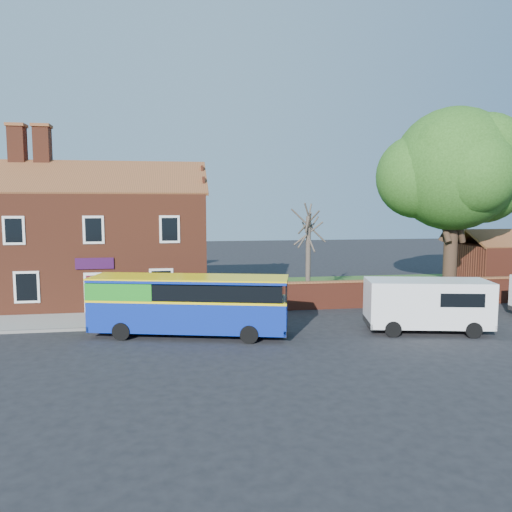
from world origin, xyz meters
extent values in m
plane|color=black|center=(0.00, 0.00, 0.00)|extent=(120.00, 120.00, 0.00)
cube|color=gray|center=(-7.00, 5.75, 0.06)|extent=(18.00, 3.50, 0.12)
cube|color=slate|center=(-7.00, 4.00, 0.07)|extent=(18.00, 0.15, 0.14)
cube|color=#426B28|center=(13.00, 13.00, 0.02)|extent=(26.00, 12.00, 0.04)
cube|color=maroon|center=(-7.00, 11.50, 3.25)|extent=(12.00, 8.00, 6.50)
cube|color=brown|center=(-7.00, 9.50, 7.50)|extent=(12.30, 4.08, 2.16)
cube|color=brown|center=(-7.00, 13.50, 7.50)|extent=(12.30, 4.08, 2.16)
cube|color=maroon|center=(-11.80, 11.50, 9.40)|extent=(0.90, 0.90, 2.20)
cube|color=maroon|center=(-10.40, 11.50, 9.40)|extent=(0.90, 0.90, 2.20)
cube|color=black|center=(-7.00, 7.47, 4.60)|extent=(1.10, 0.06, 1.50)
cube|color=#4C0F19|center=(-7.00, 7.45, 1.10)|extent=(0.95, 0.04, 2.10)
cube|color=silver|center=(-7.00, 7.47, 1.15)|extent=(1.20, 0.06, 2.30)
cube|color=#2D0B32|center=(-7.00, 7.44, 2.80)|extent=(2.00, 0.06, 0.60)
cube|color=maroon|center=(13.00, 7.00, 0.75)|extent=(22.00, 0.30, 1.50)
cube|color=brown|center=(13.00, 7.00, 1.55)|extent=(22.00, 0.38, 0.10)
cube|color=brown|center=(22.00, 14.25, 3.55)|extent=(8.20, 2.56, 1.24)
cube|color=#0E289B|center=(-2.09, 2.35, 1.01)|extent=(9.12, 4.29, 1.41)
cube|color=yellow|center=(-2.09, 2.35, 1.72)|extent=(9.14, 4.31, 0.10)
cube|color=black|center=(-2.09, 2.35, 2.14)|extent=(8.78, 4.22, 0.70)
cube|color=#209421|center=(-4.92, 3.06, 2.14)|extent=(3.46, 2.91, 0.75)
cube|color=#0E289B|center=(-2.09, 2.35, 2.60)|extent=(9.12, 4.29, 0.14)
cube|color=yellow|center=(-2.09, 2.35, 2.68)|extent=(9.17, 4.34, 0.06)
cylinder|color=black|center=(-5.08, 2.05, 0.40)|extent=(0.84, 0.46, 0.80)
cylinder|color=black|center=(-4.58, 4.04, 0.40)|extent=(0.84, 0.46, 0.80)
cylinder|color=black|center=(0.41, 0.67, 0.40)|extent=(0.84, 0.46, 0.80)
cylinder|color=black|center=(0.91, 2.66, 0.40)|extent=(0.84, 0.46, 0.80)
cube|color=white|center=(8.90, 1.32, 1.39)|extent=(5.90, 3.32, 2.11)
cube|color=black|center=(11.35, 0.81, 1.72)|extent=(0.47, 1.87, 0.83)
cube|color=black|center=(11.59, 0.76, 0.44)|extent=(0.55, 2.20, 0.27)
cylinder|color=black|center=(6.95, 0.66, 0.37)|extent=(0.76, 0.37, 0.73)
cylinder|color=black|center=(7.38, 2.72, 0.37)|extent=(0.76, 0.37, 0.73)
cylinder|color=black|center=(10.43, -0.07, 0.37)|extent=(0.76, 0.37, 0.73)
cylinder|color=black|center=(10.86, 1.99, 0.37)|extent=(0.76, 0.37, 0.73)
cylinder|color=black|center=(15.01, 9.95, 2.51)|extent=(0.87, 0.87, 5.02)
sphere|color=#3D7D27|center=(15.01, 9.95, 8.18)|extent=(7.86, 7.86, 7.86)
sphere|color=#3D7D27|center=(17.30, 10.39, 7.53)|extent=(5.67, 5.67, 5.67)
sphere|color=#3D7D27|center=(12.94, 10.60, 7.75)|extent=(5.45, 5.45, 5.45)
cylinder|color=#4C4238|center=(5.21, 9.02, 2.62)|extent=(0.30, 0.30, 5.23)
cylinder|color=#4C4238|center=(5.21, 9.02, 4.49)|extent=(0.31, 2.55, 2.06)
cylinder|color=#4C4238|center=(5.21, 9.02, 4.30)|extent=(1.33, 1.89, 1.88)
cylinder|color=#4C4238|center=(5.21, 9.02, 4.67)|extent=(2.14, 0.98, 2.09)
camera|label=1|loc=(-2.54, -20.09, 5.99)|focal=35.00mm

